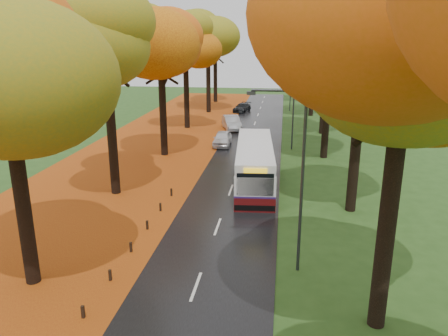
% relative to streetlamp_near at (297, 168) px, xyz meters
% --- Properties ---
extents(road, '(6.50, 90.00, 0.04)m').
position_rel_streetlamp_near_xyz_m(road, '(-3.95, 17.00, -4.69)').
color(road, black).
rests_on(road, ground).
extents(centre_line, '(0.12, 90.00, 0.01)m').
position_rel_streetlamp_near_xyz_m(centre_line, '(-3.95, 17.00, -4.67)').
color(centre_line, silver).
rests_on(centre_line, road).
extents(leaf_verge, '(12.00, 90.00, 0.02)m').
position_rel_streetlamp_near_xyz_m(leaf_verge, '(-12.95, 17.00, -4.70)').
color(leaf_verge, maroon).
rests_on(leaf_verge, ground).
extents(leaf_drift, '(0.90, 90.00, 0.01)m').
position_rel_streetlamp_near_xyz_m(leaf_drift, '(-7.00, 17.00, -4.67)').
color(leaf_drift, '#B36112').
rests_on(leaf_drift, road).
extents(trees_left, '(9.20, 74.00, 13.88)m').
position_rel_streetlamp_near_xyz_m(trees_left, '(-11.13, 19.06, 4.82)').
color(trees_left, black).
rests_on(trees_left, ground).
extents(trees_right, '(9.30, 74.20, 13.96)m').
position_rel_streetlamp_near_xyz_m(trees_right, '(3.24, 18.91, 4.98)').
color(trees_right, black).
rests_on(trees_right, ground).
extents(bollard_row, '(0.11, 23.51, 0.52)m').
position_rel_streetlamp_near_xyz_m(bollard_row, '(-7.65, -3.30, -4.45)').
color(bollard_row, black).
rests_on(bollard_row, ground).
extents(streetlamp_near, '(2.45, 0.18, 8.00)m').
position_rel_streetlamp_near_xyz_m(streetlamp_near, '(0.00, 0.00, 0.00)').
color(streetlamp_near, '#333538').
rests_on(streetlamp_near, ground).
extents(streetlamp_mid, '(2.45, 0.18, 8.00)m').
position_rel_streetlamp_near_xyz_m(streetlamp_mid, '(0.00, 22.00, 0.00)').
color(streetlamp_mid, '#333538').
rests_on(streetlamp_mid, ground).
extents(streetlamp_far, '(2.45, 0.18, 8.00)m').
position_rel_streetlamp_near_xyz_m(streetlamp_far, '(0.00, 44.00, 0.00)').
color(streetlamp_far, '#333538').
rests_on(streetlamp_far, ground).
extents(bus, '(3.25, 10.92, 2.83)m').
position_rel_streetlamp_near_xyz_m(bus, '(-2.48, 11.60, -3.19)').
color(bus, '#4F0C0D').
rests_on(bus, road).
extents(car_white, '(1.66, 3.97, 1.34)m').
position_rel_streetlamp_near_xyz_m(car_white, '(-6.26, 22.43, -4.00)').
color(car_white, silver).
rests_on(car_white, road).
extents(car_silver, '(2.85, 4.91, 1.53)m').
position_rel_streetlamp_near_xyz_m(car_silver, '(-6.30, 30.05, -3.91)').
color(car_silver, '#989B9F').
rests_on(car_silver, road).
extents(car_dark, '(2.56, 4.20, 1.14)m').
position_rel_streetlamp_near_xyz_m(car_dark, '(-6.30, 42.28, -4.10)').
color(car_dark, black).
rests_on(car_dark, road).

